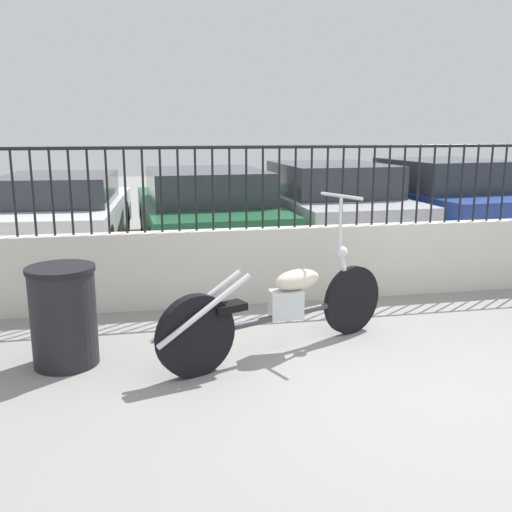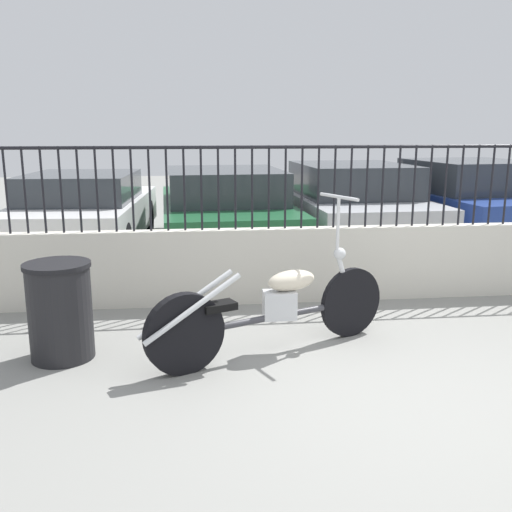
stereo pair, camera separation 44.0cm
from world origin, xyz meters
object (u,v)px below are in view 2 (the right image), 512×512
object	(u,v)px
motorcycle_dark_grey	(263,309)
car_silver	(348,205)
car_blue	(464,202)
car_white	(85,211)
car_green	(224,209)
trash_bin	(60,311)

from	to	relation	value
motorcycle_dark_grey	car_silver	xyz separation A→B (m)	(1.97, 4.49, 0.27)
car_silver	car_blue	bearing A→B (deg)	-91.91
car_white	car_blue	distance (m)	6.20
car_blue	car_silver	bearing A→B (deg)	83.52
motorcycle_dark_grey	car_blue	size ratio (longest dim) A/B	0.54
car_green	car_silver	bearing A→B (deg)	-91.16
trash_bin	car_white	bearing A→B (deg)	97.01
motorcycle_dark_grey	car_green	size ratio (longest dim) A/B	0.49
car_green	trash_bin	bearing A→B (deg)	156.69
trash_bin	car_green	xyz separation A→B (m)	(1.63, 4.30, 0.24)
car_white	car_silver	xyz separation A→B (m)	(4.21, -0.06, 0.05)
car_white	car_blue	bearing A→B (deg)	-87.10
car_blue	car_white	bearing A→B (deg)	83.13
car_white	car_blue	size ratio (longest dim) A/B	0.99
motorcycle_dark_grey	trash_bin	bearing A→B (deg)	151.89
car_blue	motorcycle_dark_grey	bearing A→B (deg)	132.33
car_green	car_silver	xyz separation A→B (m)	(2.04, 0.05, 0.03)
motorcycle_dark_grey	car_blue	bearing A→B (deg)	25.24
car_green	car_blue	distance (m)	4.02
trash_bin	car_green	bearing A→B (deg)	69.26
trash_bin	car_green	world-z (taller)	car_green
trash_bin	car_green	size ratio (longest dim) A/B	0.18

